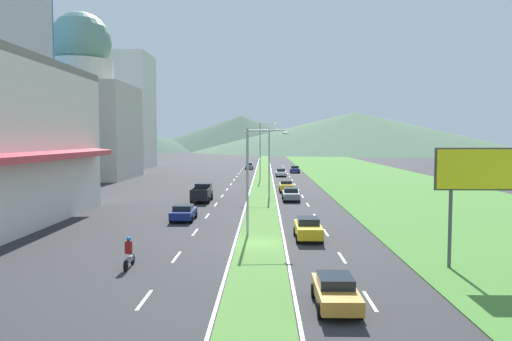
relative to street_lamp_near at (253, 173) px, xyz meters
The scene contains 54 objects.
ground_plane 5.63m from the street_lamp_near, 79.69° to the right, with size 600.00×600.00×0.00m, color #2D2D30.
grass_median 57.20m from the street_lamp_near, 89.45° to the left, with size 3.20×240.00×0.06m, color #518438.
grass_verge_right 60.98m from the street_lamp_near, 69.65° to the left, with size 24.00×240.00×0.06m, color #477F33.
lane_dash_left_1 16.33m from the street_lamp_near, 106.95° to the right, with size 0.16×2.80×0.01m, color silver.
lane_dash_left_2 9.53m from the street_lamp_near, 123.43° to the right, with size 0.16×2.80×0.01m, color silver.
lane_dash_left_3 6.66m from the street_lamp_near, 165.88° to the left, with size 0.16×2.80×0.01m, color silver.
lane_dash_left_4 11.30m from the street_lamp_near, 116.36° to the left, with size 0.16×2.80×0.01m, color silver.
lane_dash_left_5 18.45m from the street_lamp_near, 104.80° to the left, with size 0.16×2.80×0.01m, color silver.
lane_dash_left_6 26.13m from the street_lamp_near, 100.21° to the left, with size 0.16×2.80×0.01m, color silver.
lane_dash_left_7 33.97m from the street_lamp_near, 97.78° to the left, with size 0.16×2.80×0.01m, color silver.
lane_dash_left_8 41.90m from the street_lamp_near, 96.28° to the left, with size 0.16×2.80×0.01m, color silver.
lane_dash_left_9 49.86m from the street_lamp_near, 95.27° to the left, with size 0.16×2.80×0.01m, color silver.
lane_dash_left_10 57.85m from the street_lamp_near, 94.53° to the left, with size 0.16×2.80×0.01m, color silver.
lane_dash_left_11 65.85m from the street_lamp_near, 93.98° to the left, with size 0.16×2.80×0.01m, color silver.
lane_dash_left_12 73.86m from the street_lamp_near, 93.54° to the left, with size 0.16×2.80×0.01m, color silver.
lane_dash_left_13 81.88m from the street_lamp_near, 93.19° to the left, with size 0.16×2.80×0.01m, color silver.
lane_dash_left_14 89.90m from the street_lamp_near, 92.91° to the left, with size 0.16×2.80×0.01m, color silver.
lane_dash_left_15 97.93m from the street_lamp_near, 92.67° to the left, with size 0.16×2.80×0.01m, color silver.
lane_dash_right_1 16.66m from the street_lamp_near, 69.31° to the right, with size 0.16×2.80×0.01m, color silver.
lane_dash_right_2 10.09m from the street_lamp_near, 50.72° to the right, with size 0.16×2.80×0.01m, color silver.
lane_dash_right_3 7.45m from the street_lamp_near, 11.47° to the left, with size 0.16×2.80×0.01m, color silver.
lane_dash_right_4 11.78m from the street_lamp_near, 58.45° to the left, with size 0.16×2.80×0.01m, color silver.
lane_dash_right_5 18.75m from the street_lamp_near, 71.87° to the left, with size 0.16×2.80×0.01m, color silver.
lane_dash_right_6 26.34m from the street_lamp_near, 77.42° to the left, with size 0.16×2.80×0.01m, color silver.
lane_dash_right_7 34.14m from the street_lamp_near, 80.39° to the left, with size 0.16×2.80×0.01m, color silver.
lane_dash_right_8 42.03m from the street_lamp_near, 82.23° to the left, with size 0.16×2.80×0.01m, color silver.
lane_dash_right_9 49.97m from the street_lamp_near, 83.48° to the left, with size 0.16×2.80×0.01m, color silver.
lane_dash_right_10 57.95m from the street_lamp_near, 84.39° to the left, with size 0.16×2.80×0.01m, color silver.
lane_dash_right_11 65.94m from the street_lamp_near, 85.08° to the left, with size 0.16×2.80×0.01m, color silver.
lane_dash_right_12 73.94m from the street_lamp_near, 85.61° to the left, with size 0.16×2.80×0.01m, color silver.
lane_dash_right_13 81.95m from the street_lamp_near, 86.04° to the left, with size 0.16×2.80×0.01m, color silver.
lane_dash_right_14 89.97m from the street_lamp_near, 86.40° to the left, with size 0.16×2.80×0.01m, color silver.
lane_dash_right_15 97.99m from the street_lamp_near, 86.69° to the left, with size 0.16×2.80×0.01m, color silver.
edge_line_median_left 57.21m from the street_lamp_near, 91.21° to the left, with size 0.16×240.00×0.01m, color silver.
edge_line_median_right 57.25m from the street_lamp_near, 87.69° to the left, with size 0.16×240.00×0.01m, color silver.
domed_building 62.16m from the street_lamp_near, 121.67° to the left, with size 17.62×17.62×30.04m.
midrise_colored 94.23m from the street_lamp_near, 111.92° to the left, with size 14.00×14.00×28.34m, color silver.
hill_far_left 269.68m from the street_lamp_near, 112.89° to the left, with size 140.72×140.72×22.55m, color #3D5647.
hill_far_center 285.32m from the street_lamp_near, 92.99° to the left, with size 129.95×129.95×22.18m, color #3D5647.
hill_far_right 252.26m from the street_lamp_near, 78.01° to the left, with size 187.38×187.38×22.41m, color #47664C.
street_lamp_near is the anchor object (origin of this frame).
street_lamp_mid 23.93m from the street_lamp_near, 87.54° to the left, with size 3.21×0.42×8.50m.
street_lamp_far 47.80m from the street_lamp_near, 89.60° to the left, with size 2.89×0.29×10.05m.
billboard_roadside 16.20m from the street_lamp_near, 35.14° to the right, with size 5.78×0.28×6.81m.
car_0 80.17m from the street_lamp_near, 92.08° to the left, with size 1.90×4.45×1.47m.
car_1 58.45m from the street_lamp_near, 86.10° to the left, with size 1.99×4.64×1.48m.
car_2 31.02m from the street_lamp_near, 82.89° to the left, with size 1.93×4.19×1.52m.
car_3 16.73m from the street_lamp_near, 75.81° to the right, with size 1.85×4.28×1.36m.
car_4 68.56m from the street_lamp_near, 83.91° to the left, with size 2.00×4.01×1.47m.
car_5 5.79m from the street_lamp_near, 17.91° to the right, with size 1.93×4.50×1.56m.
car_6 21.78m from the street_lamp_near, 79.36° to the left, with size 2.00×4.78×1.47m.
car_7 9.99m from the street_lamp_near, 133.97° to the left, with size 2.02×4.24×1.42m.
pickup_truck_0 21.37m from the street_lamp_near, 107.77° to the left, with size 2.18×5.40×2.00m.
motorcycle_rider 12.34m from the street_lamp_near, 125.35° to the right, with size 0.36×2.00×1.80m.
Camera 1 is at (0.37, -33.66, 7.30)m, focal length 34.44 mm.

